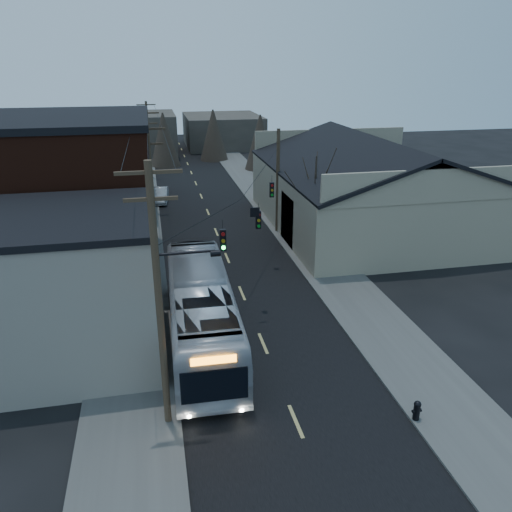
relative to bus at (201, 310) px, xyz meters
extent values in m
plane|color=black|center=(3.00, -8.85, -1.80)|extent=(160.00, 160.00, 0.00)
cube|color=black|center=(3.00, 21.15, -1.79)|extent=(9.00, 110.00, 0.02)
cube|color=#474744|center=(-3.50, 21.15, -1.74)|extent=(4.00, 110.00, 0.12)
cube|color=#474744|center=(9.50, 21.15, -1.74)|extent=(4.00, 110.00, 0.12)
cube|color=gray|center=(-6.00, 0.15, 1.70)|extent=(8.00, 8.00, 7.00)
cube|color=black|center=(-7.00, 11.15, 3.20)|extent=(10.00, 12.00, 10.00)
cube|color=#35312B|center=(-6.50, 27.15, 1.70)|extent=(9.00, 14.00, 7.00)
cube|color=gray|center=(16.00, 16.15, 0.70)|extent=(16.00, 20.00, 5.00)
cube|color=black|center=(12.00, 16.15, 4.50)|extent=(8.16, 20.60, 2.86)
cube|color=black|center=(20.00, 16.15, 4.50)|extent=(8.16, 20.60, 2.86)
cube|color=#35312B|center=(-3.00, 56.15, 1.20)|extent=(10.00, 12.00, 6.00)
cube|color=#35312B|center=(10.00, 61.15, 0.70)|extent=(12.00, 14.00, 5.00)
cone|color=black|center=(9.50, 11.15, 1.80)|extent=(0.40, 0.40, 7.20)
cylinder|color=#382B1E|center=(-2.00, -5.85, 3.45)|extent=(0.28, 0.28, 10.50)
cube|color=#382B1E|center=(-2.00, -5.85, 8.30)|extent=(2.20, 0.12, 0.12)
cylinder|color=#382B1E|center=(-2.00, 9.15, 3.20)|extent=(0.28, 0.28, 10.00)
cube|color=#382B1E|center=(-2.00, 9.15, 7.80)|extent=(2.20, 0.12, 0.12)
cylinder|color=#382B1E|center=(-2.00, 24.15, 2.95)|extent=(0.28, 0.28, 9.50)
cube|color=#382B1E|center=(-2.00, 24.15, 7.30)|extent=(2.20, 0.12, 0.12)
cylinder|color=#382B1E|center=(-2.00, 39.15, 2.70)|extent=(0.28, 0.28, 9.00)
cube|color=#382B1E|center=(-2.00, 39.15, 6.80)|extent=(2.20, 0.12, 0.12)
cylinder|color=#382B1E|center=(8.00, 16.15, 2.45)|extent=(0.28, 0.28, 8.50)
cube|color=black|center=(1.00, -1.35, 4.15)|extent=(0.28, 0.20, 1.00)
cube|color=black|center=(3.60, 3.15, 3.55)|extent=(0.28, 0.20, 1.00)
cube|color=black|center=(5.80, 9.15, 3.65)|extent=(0.28, 0.20, 1.00)
imported|color=#B4B8C1|center=(0.00, 0.00, 0.00)|extent=(3.35, 12.99, 3.60)
imported|color=#A2A6AA|center=(-1.30, 27.74, -1.08)|extent=(1.93, 4.47, 1.43)
cylinder|color=black|center=(7.70, -7.83, -1.34)|extent=(0.27, 0.27, 0.67)
sphere|color=black|center=(7.70, -7.83, -0.97)|extent=(0.29, 0.29, 0.29)
cylinder|color=black|center=(7.70, -7.83, -1.28)|extent=(0.40, 0.15, 0.13)
camera|label=1|loc=(-1.88, -22.33, 11.74)|focal=35.00mm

